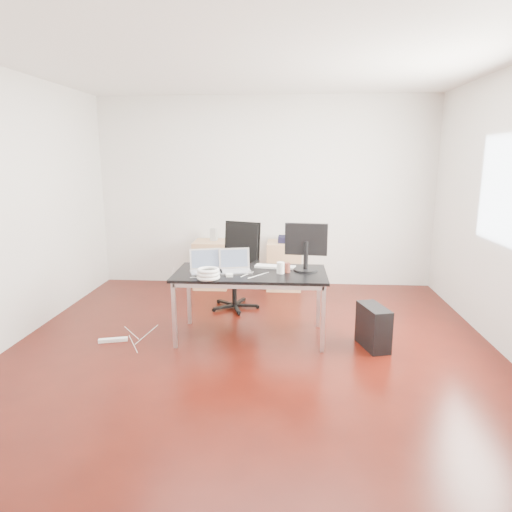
# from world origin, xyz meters

# --- Properties ---
(room_shell) EXTENTS (5.00, 5.00, 5.00)m
(room_shell) POSITION_xyz_m (0.04, 0.00, 1.40)
(room_shell) COLOR #340A05
(room_shell) RESTS_ON ground
(desk) EXTENTS (1.60, 0.80, 0.73)m
(desk) POSITION_xyz_m (-0.04, 0.30, 0.68)
(desk) COLOR black
(desk) RESTS_ON ground
(office_chair) EXTENTS (0.61, 0.62, 1.08)m
(office_chair) POSITION_xyz_m (-0.30, 1.33, 0.61)
(office_chair) COLOR black
(office_chair) RESTS_ON ground
(filing_cabinet_left) EXTENTS (0.50, 0.50, 0.70)m
(filing_cabinet_left) POSITION_xyz_m (-0.79, 2.23, 0.35)
(filing_cabinet_left) COLOR tan
(filing_cabinet_left) RESTS_ON ground
(filing_cabinet_right) EXTENTS (0.50, 0.50, 0.70)m
(filing_cabinet_right) POSITION_xyz_m (0.30, 2.23, 0.35)
(filing_cabinet_right) COLOR tan
(filing_cabinet_right) RESTS_ON ground
(pc_tower) EXTENTS (0.31, 0.49, 0.44)m
(pc_tower) POSITION_xyz_m (1.24, 0.11, 0.22)
(pc_tower) COLOR black
(pc_tower) RESTS_ON ground
(wastebasket) EXTENTS (0.32, 0.32, 0.28)m
(wastebasket) POSITION_xyz_m (0.34, 2.21, 0.14)
(wastebasket) COLOR black
(wastebasket) RESTS_ON ground
(power_strip) EXTENTS (0.30, 0.14, 0.04)m
(power_strip) POSITION_xyz_m (-1.49, 0.06, 0.02)
(power_strip) COLOR white
(power_strip) RESTS_ON ground
(laptop_left) EXTENTS (0.39, 0.34, 0.23)m
(laptop_left) POSITION_xyz_m (-0.52, 0.28, 0.79)
(laptop_left) COLOR silver
(laptop_left) RESTS_ON desk
(laptop_right) EXTENTS (0.38, 0.32, 0.23)m
(laptop_right) POSITION_xyz_m (-0.21, 0.32, 0.79)
(laptop_right) COLOR silver
(laptop_right) RESTS_ON desk
(monitor) EXTENTS (0.45, 0.26, 0.51)m
(monitor) POSITION_xyz_m (0.54, 0.41, 1.01)
(monitor) COLOR black
(monitor) RESTS_ON desk
(keyboard) EXTENTS (0.46, 0.21, 0.02)m
(keyboard) POSITION_xyz_m (0.21, 0.51, 0.74)
(keyboard) COLOR white
(keyboard) RESTS_ON desk
(cup_white) EXTENTS (0.09, 0.09, 0.12)m
(cup_white) POSITION_xyz_m (0.28, 0.26, 0.79)
(cup_white) COLOR white
(cup_white) RESTS_ON desk
(cup_brown) EXTENTS (0.10, 0.10, 0.10)m
(cup_brown) POSITION_xyz_m (0.34, 0.32, 0.78)
(cup_brown) COLOR #5D2920
(cup_brown) RESTS_ON desk
(cable_coil) EXTENTS (0.24, 0.24, 0.11)m
(cable_coil) POSITION_xyz_m (-0.44, -0.00, 0.78)
(cable_coil) COLOR white
(cable_coil) RESTS_ON desk
(power_adapter) EXTENTS (0.08, 0.08, 0.03)m
(power_adapter) POSITION_xyz_m (-0.24, 0.10, 0.74)
(power_adapter) COLOR white
(power_adapter) RESTS_ON desk
(speaker) EXTENTS (0.11, 0.10, 0.18)m
(speaker) POSITION_xyz_m (-0.75, 2.28, 0.79)
(speaker) COLOR #9E9E9E
(speaker) RESTS_ON filing_cabinet_left
(navy_garment) EXTENTS (0.31, 0.25, 0.09)m
(navy_garment) POSITION_xyz_m (0.36, 2.21, 0.74)
(navy_garment) COLOR black
(navy_garment) RESTS_ON filing_cabinet_right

